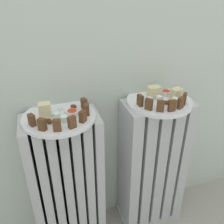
# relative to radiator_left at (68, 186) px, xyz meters

# --- Properties ---
(radiator_left) EXTENTS (0.29, 0.16, 0.64)m
(radiator_left) POSITION_rel_radiator_left_xyz_m (0.00, 0.00, 0.00)
(radiator_left) COLOR #B2B2B7
(radiator_left) RESTS_ON ground_plane
(radiator_right) EXTENTS (0.29, 0.16, 0.64)m
(radiator_right) POSITION_rel_radiator_left_xyz_m (0.39, 0.00, 0.00)
(radiator_right) COLOR #B2B2B7
(radiator_right) RESTS_ON ground_plane
(plate_left) EXTENTS (0.26, 0.26, 0.01)m
(plate_left) POSITION_rel_radiator_left_xyz_m (0.00, 0.00, 0.33)
(plate_left) COLOR white
(plate_left) RESTS_ON radiator_left
(plate_right) EXTENTS (0.26, 0.26, 0.01)m
(plate_right) POSITION_rel_radiator_left_xyz_m (0.39, 0.00, 0.33)
(plate_right) COLOR white
(plate_right) RESTS_ON radiator_right
(dark_cake_slice_left_0) EXTENTS (0.03, 0.03, 0.04)m
(dark_cake_slice_left_0) POSITION_rel_radiator_left_xyz_m (-0.09, -0.04, 0.36)
(dark_cake_slice_left_0) COLOR #56351E
(dark_cake_slice_left_0) RESTS_ON plate_left
(dark_cake_slice_left_1) EXTENTS (0.03, 0.03, 0.04)m
(dark_cake_slice_left_1) POSITION_rel_radiator_left_xyz_m (-0.06, -0.08, 0.36)
(dark_cake_slice_left_1) COLOR #56351E
(dark_cake_slice_left_1) RESTS_ON plate_left
(dark_cake_slice_left_2) EXTENTS (0.03, 0.02, 0.04)m
(dark_cake_slice_left_2) POSITION_rel_radiator_left_xyz_m (-0.02, -0.10, 0.36)
(dark_cake_slice_left_2) COLOR #56351E
(dark_cake_slice_left_2) RESTS_ON plate_left
(dark_cake_slice_left_3) EXTENTS (0.03, 0.02, 0.04)m
(dark_cake_slice_left_3) POSITION_rel_radiator_left_xyz_m (0.03, -0.09, 0.36)
(dark_cake_slice_left_3) COLOR #56351E
(dark_cake_slice_left_3) RESTS_ON plate_left
(dark_cake_slice_left_4) EXTENTS (0.03, 0.03, 0.04)m
(dark_cake_slice_left_4) POSITION_rel_radiator_left_xyz_m (0.07, -0.07, 0.36)
(dark_cake_slice_left_4) COLOR #56351E
(dark_cake_slice_left_4) RESTS_ON plate_left
(dark_cake_slice_left_5) EXTENTS (0.02, 0.03, 0.04)m
(dark_cake_slice_left_5) POSITION_rel_radiator_left_xyz_m (0.09, -0.03, 0.36)
(dark_cake_slice_left_5) COLOR #56351E
(dark_cake_slice_left_5) RESTS_ON plate_left
(dark_cake_slice_left_6) EXTENTS (0.02, 0.03, 0.04)m
(dark_cake_slice_left_6) POSITION_rel_radiator_left_xyz_m (0.09, 0.02, 0.36)
(dark_cake_slice_left_6) COLOR #56351E
(dark_cake_slice_left_6) RESTS_ON plate_left
(marble_cake_slice_left_0) EXTENTS (0.04, 0.03, 0.05)m
(marble_cake_slice_left_0) POSITION_rel_radiator_left_xyz_m (-0.04, 0.01, 0.36)
(marble_cake_slice_left_0) COLOR beige
(marble_cake_slice_left_0) RESTS_ON plate_left
(turkish_delight_left_0) EXTENTS (0.03, 0.03, 0.02)m
(turkish_delight_left_0) POSITION_rel_radiator_left_xyz_m (0.01, -0.05, 0.35)
(turkish_delight_left_0) COLOR white
(turkish_delight_left_0) RESTS_ON plate_left
(turkish_delight_left_1) EXTENTS (0.03, 0.03, 0.02)m
(turkish_delight_left_1) POSITION_rel_radiator_left_xyz_m (-0.01, -0.02, 0.35)
(turkish_delight_left_1) COLOR white
(turkish_delight_left_1) RESTS_ON plate_left
(medjool_date_left_0) EXTENTS (0.03, 0.03, 0.02)m
(medjool_date_left_0) POSITION_rel_radiator_left_xyz_m (-0.04, -0.04, 0.35)
(medjool_date_left_0) COLOR #4C2814
(medjool_date_left_0) RESTS_ON plate_left
(medjool_date_left_1) EXTENTS (0.03, 0.03, 0.02)m
(medjool_date_left_1) POSITION_rel_radiator_left_xyz_m (0.06, 0.03, 0.35)
(medjool_date_left_1) COLOR #4C2814
(medjool_date_left_1) RESTS_ON plate_left
(jam_bowl_left) EXTENTS (0.04, 0.04, 0.02)m
(jam_bowl_left) POSITION_rel_radiator_left_xyz_m (0.04, -0.02, 0.35)
(jam_bowl_left) COLOR white
(jam_bowl_left) RESTS_ON plate_left
(dark_cake_slice_right_0) EXTENTS (0.02, 0.03, 0.04)m
(dark_cake_slice_right_0) POSITION_rel_radiator_left_xyz_m (0.30, -0.02, 0.36)
(dark_cake_slice_right_0) COLOR #56351E
(dark_cake_slice_right_0) RESTS_ON plate_right
(dark_cake_slice_right_1) EXTENTS (0.03, 0.03, 0.04)m
(dark_cake_slice_right_1) POSITION_rel_radiator_left_xyz_m (0.32, -0.06, 0.36)
(dark_cake_slice_right_1) COLOR #56351E
(dark_cake_slice_right_1) RESTS_ON plate_right
(dark_cake_slice_right_2) EXTENTS (0.03, 0.02, 0.04)m
(dark_cake_slice_right_2) POSITION_rel_radiator_left_xyz_m (0.35, -0.08, 0.36)
(dark_cake_slice_right_2) COLOR #56351E
(dark_cake_slice_right_2) RESTS_ON plate_right
(dark_cake_slice_right_3) EXTENTS (0.03, 0.01, 0.04)m
(dark_cake_slice_right_3) POSITION_rel_radiator_left_xyz_m (0.39, -0.09, 0.36)
(dark_cake_slice_right_3) COLOR #56351E
(dark_cake_slice_right_3) RESTS_ON plate_right
(dark_cake_slice_right_4) EXTENTS (0.03, 0.02, 0.04)m
(dark_cake_slice_right_4) POSITION_rel_radiator_left_xyz_m (0.43, -0.08, 0.36)
(dark_cake_slice_right_4) COLOR #56351E
(dark_cake_slice_right_4) RESTS_ON plate_right
(dark_cake_slice_right_5) EXTENTS (0.03, 0.03, 0.04)m
(dark_cake_slice_right_5) POSITION_rel_radiator_left_xyz_m (0.46, -0.06, 0.36)
(dark_cake_slice_right_5) COLOR #56351E
(dark_cake_slice_right_5) RESTS_ON plate_right
(marble_cake_slice_right_0) EXTENTS (0.05, 0.04, 0.05)m
(marble_cake_slice_right_0) POSITION_rel_radiator_left_xyz_m (0.38, 0.03, 0.36)
(marble_cake_slice_right_0) COLOR beige
(marble_cake_slice_right_0) RESTS_ON plate_right
(marble_cake_slice_right_1) EXTENTS (0.05, 0.04, 0.05)m
(marble_cake_slice_right_1) POSITION_rel_radiator_left_xyz_m (0.45, -0.01, 0.36)
(marble_cake_slice_right_1) COLOR beige
(marble_cake_slice_right_1) RESTS_ON plate_right
(turkish_delight_right_0) EXTENTS (0.03, 0.03, 0.02)m
(turkish_delight_right_0) POSITION_rel_radiator_left_xyz_m (0.34, -0.02, 0.35)
(turkish_delight_right_0) COLOR white
(turkish_delight_right_0) RESTS_ON plate_right
(turkish_delight_right_1) EXTENTS (0.02, 0.02, 0.02)m
(turkish_delight_right_1) POSITION_rel_radiator_left_xyz_m (0.38, -0.01, 0.35)
(turkish_delight_right_1) COLOR white
(turkish_delight_right_1) RESTS_ON plate_right
(turkish_delight_right_2) EXTENTS (0.03, 0.03, 0.02)m
(turkish_delight_right_2) POSITION_rel_radiator_left_xyz_m (0.43, -0.04, 0.35)
(turkish_delight_right_2) COLOR white
(turkish_delight_right_2) RESTS_ON plate_right
(medjool_date_right_0) EXTENTS (0.03, 0.03, 0.02)m
(medjool_date_right_0) POSITION_rel_radiator_left_xyz_m (0.37, -0.05, 0.35)
(medjool_date_right_0) COLOR #4C2814
(medjool_date_right_0) RESTS_ON plate_right
(medjool_date_right_1) EXTENTS (0.03, 0.03, 0.02)m
(medjool_date_right_1) POSITION_rel_radiator_left_xyz_m (0.40, -0.04, 0.35)
(medjool_date_right_1) COLOR #4C2814
(medjool_date_right_1) RESTS_ON plate_right
(jam_bowl_right) EXTENTS (0.04, 0.04, 0.02)m
(jam_bowl_right) POSITION_rel_radiator_left_xyz_m (0.43, 0.03, 0.35)
(jam_bowl_right) COLOR white
(jam_bowl_right) RESTS_ON plate_right
(fork) EXTENTS (0.05, 0.10, 0.00)m
(fork) POSITION_rel_radiator_left_xyz_m (0.03, 0.01, 0.34)
(fork) COLOR silver
(fork) RESTS_ON plate_left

